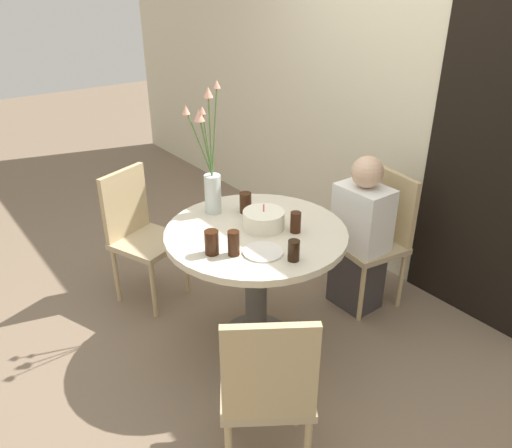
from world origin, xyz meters
The scene contains 16 objects.
ground_plane centered at (0.00, 0.00, 0.00)m, with size 16.00×16.00×0.00m, color #7A6651.
wall_back centered at (0.00, 1.32, 1.30)m, with size 8.00×0.05×2.60m.
doorway_panel centered at (0.63, 1.29, 1.02)m, with size 0.90×0.01×2.05m.
dining_table centered at (0.00, 0.00, 0.61)m, with size 1.04×1.04×0.77m.
chair_far_back centered at (0.14, 0.92, 0.52)m, with size 0.46×0.46×0.92m.
chair_left_flank centered at (-0.87, -0.33, 0.52)m, with size 0.52×0.52×0.92m.
chair_near_front centered at (0.77, -0.53, 0.52)m, with size 0.56×0.56×0.92m.
birthday_cake centered at (0.00, 0.05, 0.82)m, with size 0.24×0.24×0.15m.
flower_vase centered at (-0.34, -0.08, 1.01)m, with size 0.23×0.18×0.80m.
side_plate centered at (0.22, -0.12, 0.77)m, with size 0.21×0.21×0.01m.
drink_glass_0 centered at (0.07, -0.34, 0.83)m, with size 0.07×0.07×0.13m.
drink_glass_1 centered at (0.37, -0.05, 0.82)m, with size 0.06×0.06×0.11m.
drink_glass_2 centered at (-0.23, 0.09, 0.83)m, with size 0.07×0.07×0.13m.
drink_glass_3 centered at (0.15, -0.25, 0.83)m, with size 0.06×0.06×0.13m.
drink_glass_4 centered at (0.15, 0.17, 0.83)m, with size 0.06×0.06×0.12m.
person_woman centered at (0.12, 0.77, 0.51)m, with size 0.34×0.24×1.08m.
Camera 1 is at (1.99, -1.51, 2.08)m, focal length 35.00 mm.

